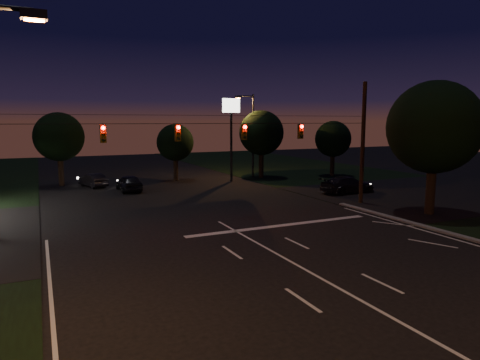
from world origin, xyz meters
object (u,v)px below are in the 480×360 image
utility_pole_right (360,203)px  car_oncoming_b (93,180)px  car_cross (347,185)px  car_oncoming_a (129,183)px  tree_right_near (433,128)px

utility_pole_right → car_oncoming_b: bearing=135.4°
utility_pole_right → car_cross: 4.50m
utility_pole_right → car_oncoming_a: (-14.74, 13.14, 0.73)m
car_oncoming_a → car_oncoming_b: car_oncoming_a is taller
utility_pole_right → car_oncoming_b: utility_pole_right is taller
tree_right_near → car_oncoming_a: tree_right_near is taller
tree_right_near → car_oncoming_a: (-16.26, 17.98, -4.95)m
utility_pole_right → tree_right_near: bearing=-72.5°
car_cross → car_oncoming_b: bearing=54.2°
car_oncoming_a → car_oncoming_b: (-2.61, 3.95, -0.10)m
car_oncoming_a → tree_right_near: bearing=130.9°
car_oncoming_a → car_cross: (16.72, -9.17, -0.01)m
car_cross → tree_right_near: bearing=175.4°
tree_right_near → car_oncoming_b: tree_right_near is taller
tree_right_near → car_cross: size_ratio=1.76×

